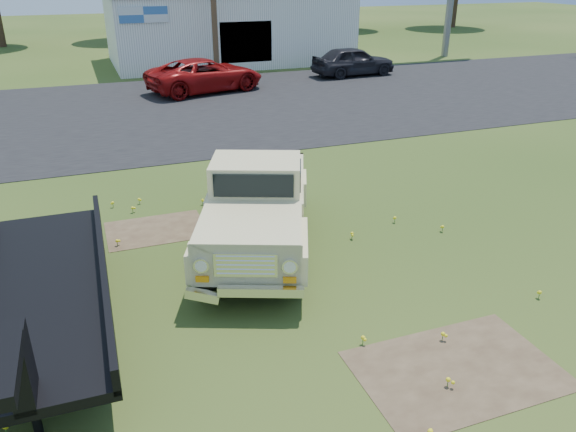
% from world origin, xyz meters
% --- Properties ---
extents(ground, '(140.00, 140.00, 0.00)m').
position_xyz_m(ground, '(0.00, 0.00, 0.00)').
color(ground, '#294215').
rests_on(ground, ground).
extents(asphalt_lot, '(90.00, 14.00, 0.02)m').
position_xyz_m(asphalt_lot, '(0.00, 15.00, 0.00)').
color(asphalt_lot, black).
rests_on(asphalt_lot, ground).
extents(dirt_patch_a, '(3.00, 2.00, 0.01)m').
position_xyz_m(dirt_patch_a, '(1.50, -3.00, 0.00)').
color(dirt_patch_a, '#4C3A28').
rests_on(dirt_patch_a, ground).
extents(dirt_patch_b, '(2.20, 1.60, 0.01)m').
position_xyz_m(dirt_patch_b, '(-2.00, 3.50, 0.00)').
color(dirt_patch_b, '#4C3A28').
rests_on(dirt_patch_b, ground).
extents(commercial_building, '(14.20, 8.20, 4.15)m').
position_xyz_m(commercial_building, '(6.00, 26.99, 2.10)').
color(commercial_building, beige).
rests_on(commercial_building, ground).
extents(vintage_pickup_truck, '(4.01, 5.89, 1.99)m').
position_xyz_m(vintage_pickup_truck, '(-0.09, 1.84, 1.00)').
color(vintage_pickup_truck, '#CDC689').
rests_on(vintage_pickup_truck, ground).
extents(flatbed_trailer, '(2.26, 6.52, 1.77)m').
position_xyz_m(flatbed_trailer, '(-4.28, 0.28, 0.88)').
color(flatbed_trailer, black).
rests_on(flatbed_trailer, ground).
extents(red_pickup, '(6.02, 3.90, 1.54)m').
position_xyz_m(red_pickup, '(2.53, 18.22, 0.77)').
color(red_pickup, maroon).
rests_on(red_pickup, ground).
extents(dark_sedan, '(4.63, 2.08, 1.54)m').
position_xyz_m(dark_sedan, '(11.00, 19.59, 0.77)').
color(dark_sedan, black).
rests_on(dark_sedan, ground).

